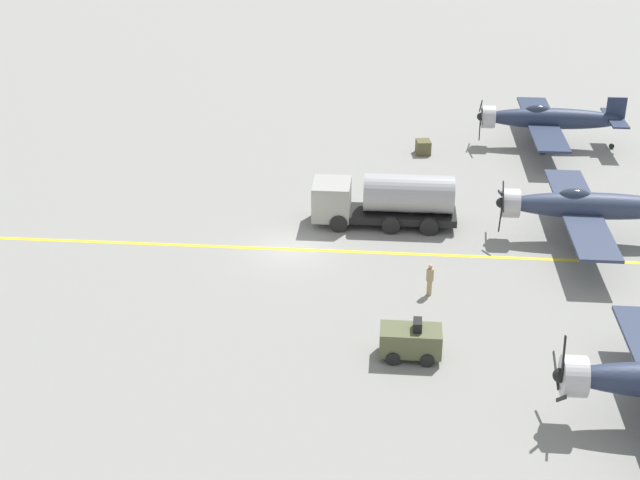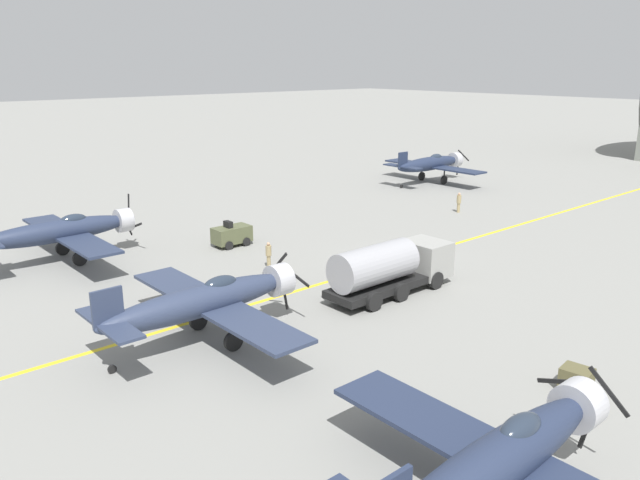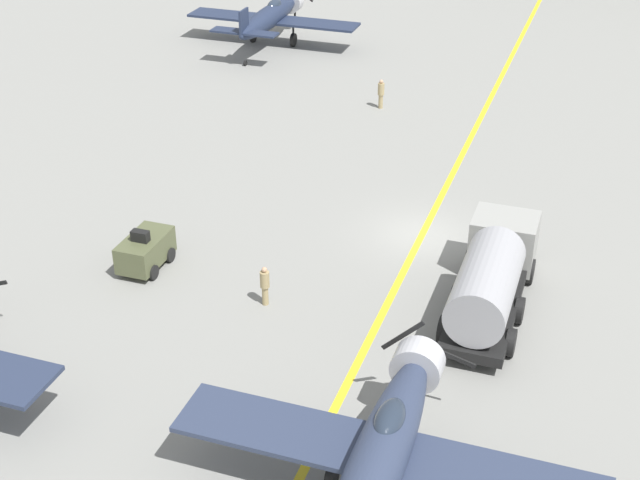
% 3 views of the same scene
% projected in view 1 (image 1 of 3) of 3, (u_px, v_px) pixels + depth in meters
% --- Properties ---
extents(ground_plane, '(400.00, 400.00, 0.00)m').
position_uv_depth(ground_plane, '(292.00, 249.00, 47.27)').
color(ground_plane, gray).
extents(taxiway_stripe, '(0.30, 160.00, 0.01)m').
position_uv_depth(taxiway_stripe, '(292.00, 249.00, 47.27)').
color(taxiway_stripe, yellow).
rests_on(taxiway_stripe, ground).
extents(airplane_near_right, '(12.00, 9.98, 3.65)m').
position_uv_depth(airplane_near_right, '(548.00, 119.00, 61.16)').
color(airplane_near_right, '#242E47').
rests_on(airplane_near_right, ground).
extents(airplane_near_center, '(12.00, 9.98, 3.65)m').
position_uv_depth(airplane_near_center, '(587.00, 206.00, 47.41)').
color(airplane_near_center, '#2E3852').
rests_on(airplane_near_center, ground).
extents(fuel_tanker, '(2.68, 8.00, 2.98)m').
position_uv_depth(fuel_tanker, '(384.00, 200.00, 49.53)').
color(fuel_tanker, black).
rests_on(fuel_tanker, ground).
extents(tow_tractor, '(1.57, 2.60, 1.79)m').
position_uv_depth(tow_tractor, '(411.00, 341.00, 37.53)').
color(tow_tractor, '#515638').
rests_on(tow_tractor, ground).
extents(ground_crew_inspecting, '(0.35, 0.35, 1.63)m').
position_uv_depth(ground_crew_inspecting, '(430.00, 278.00, 42.40)').
color(ground_crew_inspecting, tan).
rests_on(ground_crew_inspecting, ground).
extents(supply_crate_by_tanker, '(1.24, 1.08, 0.94)m').
position_uv_depth(supply_crate_by_tanker, '(423.00, 147.00, 60.55)').
color(supply_crate_by_tanker, brown).
rests_on(supply_crate_by_tanker, ground).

